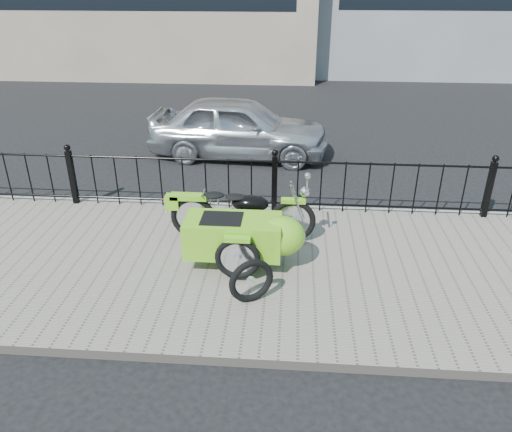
{
  "coord_description": "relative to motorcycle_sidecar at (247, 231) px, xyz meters",
  "views": [
    {
      "loc": [
        0.29,
        -6.44,
        3.84
      ],
      "look_at": [
        -0.2,
        -0.1,
        0.67
      ],
      "focal_mm": 35.0,
      "sensor_mm": 36.0,
      "label": 1
    }
  ],
  "objects": [
    {
      "name": "ground",
      "position": [
        0.3,
        0.41,
        -0.59
      ],
      "size": [
        120.0,
        120.0,
        0.0
      ],
      "primitive_type": "plane",
      "color": "black",
      "rests_on": "ground"
    },
    {
      "name": "sidewalk",
      "position": [
        0.3,
        -0.09,
        -0.53
      ],
      "size": [
        30.0,
        3.8,
        0.12
      ],
      "primitive_type": "cube",
      "color": "gray",
      "rests_on": "ground"
    },
    {
      "name": "curb",
      "position": [
        0.3,
        1.85,
        -0.53
      ],
      "size": [
        30.0,
        0.1,
        0.12
      ],
      "primitive_type": "cube",
      "color": "gray",
      "rests_on": "ground"
    },
    {
      "name": "iron_fence",
      "position": [
        0.3,
        1.71,
        -0.01
      ],
      "size": [
        14.11,
        0.11,
        1.08
      ],
      "color": "black",
      "rests_on": "sidewalk"
    },
    {
      "name": "motorcycle_sidecar",
      "position": [
        0.0,
        0.0,
        0.0
      ],
      "size": [
        2.28,
        1.48,
        0.98
      ],
      "color": "black",
      "rests_on": "sidewalk"
    },
    {
      "name": "spare_tire",
      "position": [
        0.14,
        -0.95,
        -0.18
      ],
      "size": [
        0.56,
        0.35,
        0.59
      ],
      "primitive_type": "torus",
      "rotation": [
        1.57,
        0.0,
        0.5
      ],
      "color": "black",
      "rests_on": "sidewalk"
    },
    {
      "name": "sedan_car",
      "position": [
        -0.62,
        4.69,
        0.08
      ],
      "size": [
        4.04,
        1.83,
        1.34
      ],
      "primitive_type": "imported",
      "rotation": [
        0.0,
        0.0,
        1.51
      ],
      "color": "silver",
      "rests_on": "ground"
    }
  ]
}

